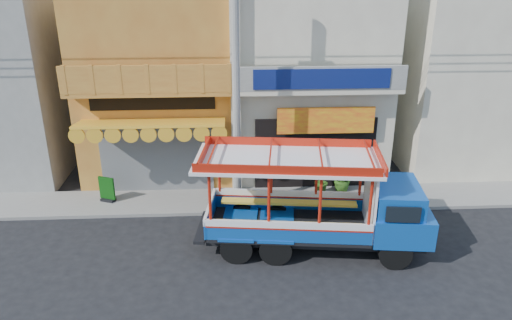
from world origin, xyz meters
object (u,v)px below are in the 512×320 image
at_px(utility_pole, 240,72).
at_px(green_sign, 107,191).
at_px(potted_plant_b, 320,181).
at_px(potted_plant_c, 343,177).
at_px(potted_plant_a, 341,180).
at_px(songthaew_truck, 331,204).

bearing_deg(utility_pole, green_sign, 170.66).
bearing_deg(utility_pole, potted_plant_b, 18.00).
bearing_deg(potted_plant_c, potted_plant_a, -92.85).
distance_m(utility_pole, potted_plant_a, 6.03).
xyz_separation_m(green_sign, potted_plant_c, (8.80, 0.42, 0.16)).
bearing_deg(green_sign, utility_pole, -9.34).
relative_size(utility_pole, potted_plant_a, 32.17).
height_order(potted_plant_a, potted_plant_b, potted_plant_b).
bearing_deg(utility_pole, potted_plant_a, 18.12).
distance_m(songthaew_truck, potted_plant_b, 3.73).
distance_m(green_sign, potted_plant_a, 8.77).
height_order(green_sign, potted_plant_a, green_sign).
bearing_deg(songthaew_truck, potted_plant_c, 72.24).
relative_size(songthaew_truck, potted_plant_b, 6.44).
height_order(potted_plant_a, potted_plant_c, potted_plant_c).
relative_size(songthaew_truck, green_sign, 7.60).
relative_size(songthaew_truck, potted_plant_a, 8.26).
height_order(songthaew_truck, potted_plant_c, songthaew_truck).
distance_m(green_sign, potted_plant_b, 7.88).
bearing_deg(potted_plant_b, potted_plant_c, -121.67).
xyz_separation_m(utility_pole, potted_plant_a, (3.84, 1.26, -4.48)).
xyz_separation_m(utility_pole, songthaew_truck, (2.64, -2.65, -3.46)).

